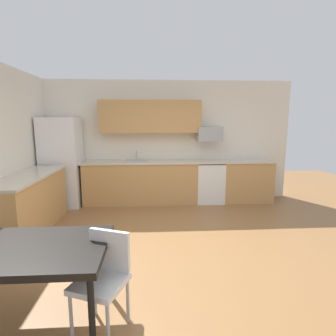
{
  "coord_description": "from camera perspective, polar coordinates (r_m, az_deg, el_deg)",
  "views": [
    {
      "loc": [
        -0.29,
        -3.61,
        1.79
      ],
      "look_at": [
        0.0,
        1.0,
        1.0
      ],
      "focal_mm": 29.02,
      "sensor_mm": 36.0,
      "label": 1
    }
  ],
  "objects": [
    {
      "name": "ground_plane",
      "position": [
        4.04,
        0.92,
        -16.6
      ],
      "size": [
        12.0,
        12.0,
        0.0
      ],
      "primitive_type": "plane",
      "color": "olive"
    },
    {
      "name": "wall_back",
      "position": [
        6.28,
        -0.94,
        5.68
      ],
      "size": [
        5.8,
        0.1,
        2.7
      ],
      "primitive_type": "cube",
      "color": "silver",
      "rests_on": "ground"
    },
    {
      "name": "cabinet_run_back",
      "position": [
        6.06,
        -5.69,
        -3.12
      ],
      "size": [
        2.46,
        0.6,
        0.9
      ],
      "primitive_type": "cube",
      "color": "tan",
      "rests_on": "ground"
    },
    {
      "name": "cabinet_run_back_right",
      "position": [
        6.42,
        16.01,
        -2.72
      ],
      "size": [
        1.09,
        0.6,
        0.9
      ],
      "primitive_type": "cube",
      "color": "tan",
      "rests_on": "ground"
    },
    {
      "name": "cabinet_run_left",
      "position": [
        5.03,
        -27.22,
        -6.85
      ],
      "size": [
        0.6,
        2.0,
        0.9
      ],
      "primitive_type": "cube",
      "color": "tan",
      "rests_on": "ground"
    },
    {
      "name": "countertop_back",
      "position": [
        5.98,
        -0.77,
        1.33
      ],
      "size": [
        4.8,
        0.64,
        0.04
      ],
      "primitive_type": "cube",
      "color": "beige",
      "rests_on": "cabinet_run_back"
    },
    {
      "name": "countertop_left",
      "position": [
        4.92,
        -27.64,
        -1.59
      ],
      "size": [
        0.64,
        2.0,
        0.04
      ],
      "primitive_type": "cube",
      "color": "beige",
      "rests_on": "cabinet_run_left"
    },
    {
      "name": "upper_cabinets_back",
      "position": [
        6.04,
        -3.75,
        10.72
      ],
      "size": [
        2.2,
        0.34,
        0.7
      ],
      "primitive_type": "cube",
      "color": "tan"
    },
    {
      "name": "refrigerator",
      "position": [
        6.19,
        -21.34,
        1.11
      ],
      "size": [
        0.76,
        0.7,
        1.88
      ],
      "primitive_type": "cube",
      "color": "white",
      "rests_on": "ground"
    },
    {
      "name": "oven_range",
      "position": [
        6.19,
        8.61,
        -2.86
      ],
      "size": [
        0.6,
        0.6,
        0.91
      ],
      "color": "white",
      "rests_on": "ground"
    },
    {
      "name": "microwave",
      "position": [
        6.15,
        8.66,
        7.07
      ],
      "size": [
        0.54,
        0.36,
        0.32
      ],
      "primitive_type": "cube",
      "color": "#9EA0A5"
    },
    {
      "name": "sink_basin",
      "position": [
        5.99,
        -6.63,
        0.89
      ],
      "size": [
        0.48,
        0.4,
        0.14
      ],
      "primitive_type": "cube",
      "color": "#A5A8AD",
      "rests_on": "countertop_back"
    },
    {
      "name": "sink_faucet",
      "position": [
        6.14,
        -6.57,
        2.62
      ],
      "size": [
        0.02,
        0.02,
        0.24
      ],
      "primitive_type": "cylinder",
      "color": "#B2B5BA",
      "rests_on": "countertop_back"
    },
    {
      "name": "dining_table",
      "position": [
        2.71,
        -28.07,
        -15.57
      ],
      "size": [
        1.4,
        0.9,
        0.74
      ],
      "color": "black",
      "rests_on": "ground"
    },
    {
      "name": "chair_near_table",
      "position": [
        2.56,
        -13.33,
        -20.71
      ],
      "size": [
        0.52,
        0.52,
        0.85
      ],
      "color": "white",
      "rests_on": "ground"
    }
  ]
}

